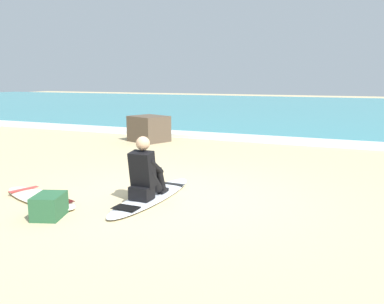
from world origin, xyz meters
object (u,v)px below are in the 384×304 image
Objects in this scene: surfer_seated at (145,174)px; surfboard_spare_near at (40,197)px; beach_bag at (49,206)px; surfboard_main at (152,196)px; shoreline_rock at (149,129)px.

surfer_seated reaches higher than surfboard_spare_near.
surfboard_main is at bearing 57.48° from beach_bag.
surfboard_spare_near is 5.96m from shoreline_rock.
shoreline_rock reaches higher than surfboard_main.
shoreline_rock is 6.69m from beach_bag.
beach_bag is at bearing -72.08° from shoreline_rock.
surfer_seated reaches higher than shoreline_rock.
surfboard_spare_near is 1.85× the size of shoreline_rock.
surfboard_spare_near is 0.93m from beach_bag.
surfer_seated is 0.50× the size of surfboard_spare_near.
surfboard_spare_near is at bearing 142.12° from beach_bag.
surfboard_spare_near is (-1.57, -0.57, -0.40)m from surfer_seated.
surfboard_main and surfboard_spare_near have the same top height.
surfboard_main is 1.75m from surfboard_spare_near.
surfer_seated is at bearing 19.87° from surfboard_spare_near.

